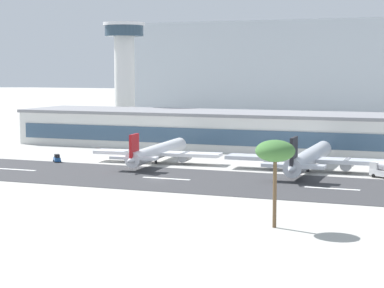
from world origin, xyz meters
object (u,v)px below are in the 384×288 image
(airliner_red_tail_gate_0, at_px, (156,152))
(palm_tree_0, at_px, (275,152))
(control_tower, at_px, (124,67))
(airliner_black_tail_gate_1, at_px, (308,159))
(distant_hotel_block, at_px, (268,72))
(service_baggage_tug_0, at_px, (57,158))
(terminal_building, at_px, (272,131))

(airliner_red_tail_gate_0, xyz_separation_m, palm_tree_0, (50.90, -66.21, 9.36))
(palm_tree_0, bearing_deg, airliner_red_tail_gate_0, 127.55)
(control_tower, distance_m, airliner_black_tail_gate_1, 113.78)
(control_tower, distance_m, airliner_red_tail_gate_0, 85.63)
(distant_hotel_block, xyz_separation_m, palm_tree_0, (67.54, -240.33, -11.93))
(airliner_red_tail_gate_0, xyz_separation_m, service_baggage_tug_0, (-26.59, -7.76, -1.98))
(distant_hotel_block, bearing_deg, control_tower, -104.80)
(control_tower, relative_size, airliner_red_tail_gate_0, 0.95)
(palm_tree_0, bearing_deg, service_baggage_tug_0, 142.97)
(control_tower, relative_size, airliner_black_tail_gate_1, 0.87)
(airliner_red_tail_gate_0, relative_size, airliner_black_tail_gate_1, 0.92)
(distant_hotel_block, bearing_deg, service_baggage_tug_0, -93.13)
(palm_tree_0, bearing_deg, distant_hotel_block, 105.70)
(control_tower, xyz_separation_m, airliner_red_tail_gate_0, (44.30, -69.46, -23.32))
(airliner_black_tail_gate_1, bearing_deg, control_tower, 49.12)
(distant_hotel_block, xyz_separation_m, service_baggage_tug_0, (-9.94, -181.89, -23.27))
(airliner_red_tail_gate_0, bearing_deg, service_baggage_tug_0, 101.29)
(terminal_building, xyz_separation_m, control_tower, (-65.16, 25.38, 20.40))
(service_baggage_tug_0, bearing_deg, airliner_red_tail_gate_0, 65.88)
(distant_hotel_block, relative_size, airliner_black_tail_gate_1, 3.02)
(service_baggage_tug_0, xyz_separation_m, palm_tree_0, (77.49, -58.45, 11.34))
(airliner_red_tail_gate_0, xyz_separation_m, airliner_black_tail_gate_1, (42.20, -0.76, 0.27))
(terminal_building, bearing_deg, service_baggage_tug_0, -132.46)
(airliner_red_tail_gate_0, bearing_deg, distant_hotel_block, 0.47)
(terminal_building, bearing_deg, palm_tree_0, -74.76)
(terminal_building, height_order, airliner_red_tail_gate_0, terminal_building)
(control_tower, bearing_deg, terminal_building, -21.28)
(terminal_building, relative_size, distant_hotel_block, 1.15)
(distant_hotel_block, distance_m, palm_tree_0, 249.93)
(terminal_building, distance_m, airliner_black_tail_gate_1, 49.73)
(airliner_red_tail_gate_0, bearing_deg, palm_tree_0, -147.44)
(service_baggage_tug_0, relative_size, palm_tree_0, 0.24)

